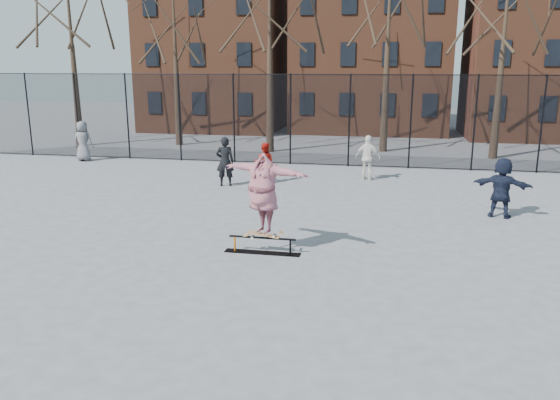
% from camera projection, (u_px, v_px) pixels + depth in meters
% --- Properties ---
extents(ground, '(100.00, 100.00, 0.00)m').
position_uv_depth(ground, '(248.00, 268.00, 11.99)').
color(ground, '#5E5E62').
extents(skate_rail, '(1.83, 0.28, 0.40)m').
position_uv_depth(skate_rail, '(262.00, 247.00, 12.94)').
color(skate_rail, black).
rests_on(skate_rail, ground).
extents(skateboard, '(0.82, 0.20, 0.10)m').
position_uv_depth(skateboard, '(264.00, 235.00, 12.86)').
color(skateboard, '#9C6C3E').
rests_on(skateboard, skate_rail).
extents(skater, '(2.37, 1.47, 1.88)m').
position_uv_depth(skater, '(263.00, 194.00, 12.62)').
color(skater, '#523990').
rests_on(skater, skateboard).
extents(bystander_grey, '(0.95, 0.66, 1.85)m').
position_uv_depth(bystander_grey, '(83.00, 141.00, 25.28)').
color(bystander_grey, slate).
rests_on(bystander_grey, ground).
extents(bystander_black, '(0.75, 0.59, 1.82)m').
position_uv_depth(bystander_black, '(225.00, 161.00, 20.02)').
color(bystander_black, black).
rests_on(bystander_black, ground).
extents(bystander_red, '(0.77, 0.61, 1.52)m').
position_uv_depth(bystander_red, '(264.00, 163.00, 20.58)').
color(bystander_red, '#B5170F').
rests_on(bystander_red, ground).
extents(bystander_white, '(1.09, 0.67, 1.74)m').
position_uv_depth(bystander_white, '(368.00, 158.00, 21.07)').
color(bystander_white, silver).
rests_on(bystander_white, ground).
extents(bystander_navy, '(1.73, 1.00, 1.78)m').
position_uv_depth(bystander_navy, '(502.00, 188.00, 15.83)').
color(bystander_navy, '#171D2F').
rests_on(bystander_navy, ground).
extents(fence, '(34.03, 0.07, 4.00)m').
position_uv_depth(fence, '(322.00, 119.00, 23.88)').
color(fence, black).
rests_on(fence, ground).
extents(tree_row, '(33.66, 7.46, 10.67)m').
position_uv_depth(tree_row, '(329.00, 2.00, 26.60)').
color(tree_row, black).
rests_on(tree_row, ground).
extents(rowhouses, '(29.00, 7.00, 13.00)m').
position_uv_depth(rowhouses, '(359.00, 38.00, 35.15)').
color(rowhouses, brown).
rests_on(rowhouses, ground).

